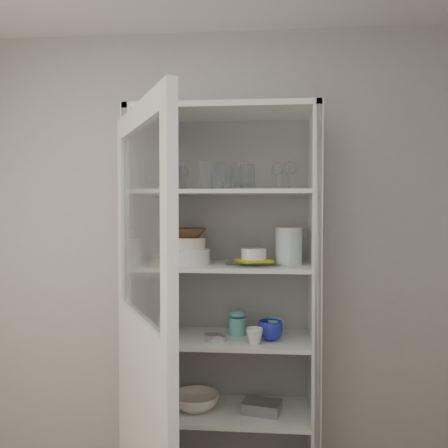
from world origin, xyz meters
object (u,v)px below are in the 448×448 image
Objects in this scene: pantry_cabinet at (225,319)px; terracotta_bowl at (187,233)px; goblet_0 at (183,178)px; white_canister at (167,324)px; mug_white at (254,336)px; tin_box at (262,407)px; goblet_3 at (290,174)px; teal_jar at (238,324)px; grey_bowl_stack at (289,246)px; glass_platter at (254,263)px; mug_blue at (270,330)px; goblet_2 at (278,175)px; mug_teal at (275,327)px; plate_stack_back at (181,256)px; cream_bowl at (187,243)px; white_ramekin at (254,254)px; cupboard_door at (143,371)px; plate_stack_front at (188,257)px; measuring_cups at (213,337)px; cream_dish at (195,401)px; yellow_trivet at (254,260)px; goblet_1 at (222,175)px.

pantry_cabinet reaches higher than terracotta_bowl.
goblet_0 is 0.74× the size of terracotta_bowl.
goblet_0 is at bearing 51.10° from white_canister.
tin_box is at bearing 76.99° from mug_white.
goblet_3 reaches higher than teal_jar.
grey_bowl_stack is 0.51m from mug_white.
mug_blue is at bearing -16.25° from glass_platter.
tin_box is (0.40, 0.01, -0.94)m from terracotta_bowl.
goblet_2 is 0.84m from mug_teal.
terracotta_bowl is 1.75× the size of white_canister.
mug_white is at bearing -31.64° from plate_stack_back.
cream_bowl is 0.36m from white_ramekin.
cupboard_door is at bearing -127.19° from white_ramekin.
plate_stack_front is 2.73× the size of mug_white.
mug_white is at bearing -9.56° from measuring_cups.
cream_bowl is at bearing -165.40° from goblet_3.
terracotta_bowl is 0.65m from mug_white.
glass_platter is 0.05m from white_ramekin.
mug_teal is (0.57, 0.66, 0.04)m from cupboard_door.
mug_white is at bearing -14.00° from plate_stack_front.
grey_bowl_stack is (0.06, -0.09, -0.39)m from goblet_2.
plate_stack_back is 0.74× the size of cream_dish.
plate_stack_front is 1.78× the size of white_ramekin.
cream_bowl is 0.97m from tin_box.
goblet_3 is at bearing 6.09° from pantry_cabinet.
plate_stack_back is 1.19× the size of yellow_trivet.
plate_stack_front reaches higher than cream_dish.
grey_bowl_stack reaches higher than terracotta_bowl.
pantry_cabinet is at bearing 151.61° from white_ramekin.
terracotta_bowl is (0.00, 0.00, 0.06)m from cream_bowl.
pantry_cabinet is 0.55m from grey_bowl_stack.
pantry_cabinet is 0.08m from teal_jar.
white_canister is at bearing 175.22° from yellow_trivet.
plate_stack_front is 2.10× the size of teal_jar.
teal_jar is at bearing 49.05° from measuring_cups.
grey_bowl_stack is (0.19, 0.02, 0.08)m from yellow_trivet.
tin_box is (0.04, -0.01, -0.83)m from white_ramekin.
mug_white is (0.01, -0.11, -0.42)m from white_ramekin.
grey_bowl_stack is at bearing 4.21° from terracotta_bowl.
cupboard_door reaches higher than goblet_1.
cream_bowl reaches higher than yellow_trivet.
cream_bowl is at bearing -173.81° from mug_teal.
grey_bowl_stack is (0.19, 0.02, 0.04)m from white_ramekin.
yellow_trivet is 0.38m from mug_blue.
cupboard_door is (-0.29, -0.69, -0.07)m from pantry_cabinet.
goblet_3 is 1.13× the size of yellow_trivet.
cream_bowl is at bearing -143.25° from goblet_1.
yellow_trivet is (-0.13, -0.11, -0.46)m from goblet_2.
measuring_cups is at bearing -161.08° from glass_platter.
goblet_1 reaches higher than yellow_trivet.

